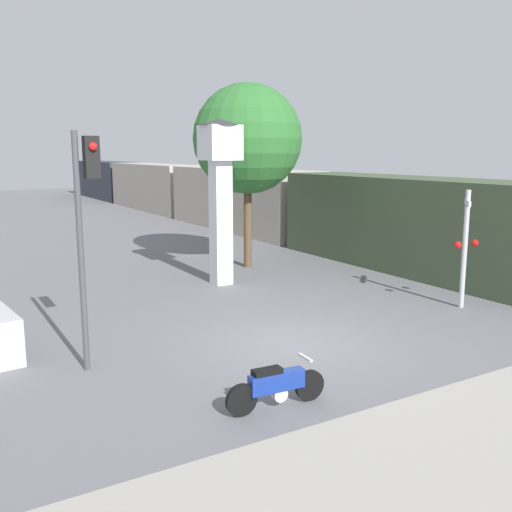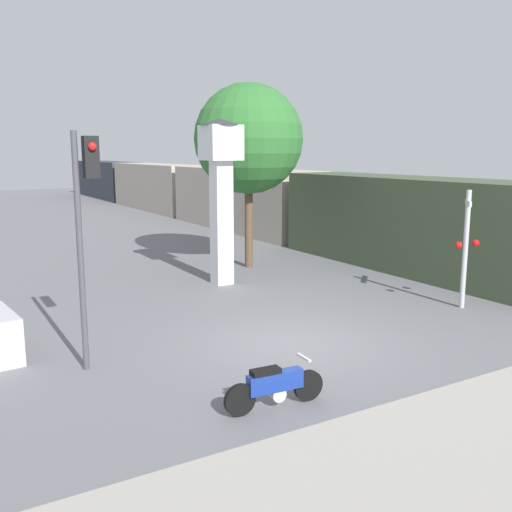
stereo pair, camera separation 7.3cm
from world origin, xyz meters
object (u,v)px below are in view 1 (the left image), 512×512
at_px(street_tree, 248,139).
at_px(railroad_crossing_signal, 465,244).
at_px(motorcycle, 276,386).
at_px(clock_tower, 220,177).
at_px(freight_train, 192,192).
at_px(traffic_light, 86,210).

bearing_deg(street_tree, railroad_crossing_signal, -74.06).
xyz_separation_m(motorcycle, clock_tower, (3.50, 8.80, 3.13)).
bearing_deg(clock_tower, motorcycle, -111.70).
relative_size(clock_tower, freight_train, 0.10).
xyz_separation_m(freight_train, railroad_crossing_signal, (-2.72, -24.17, 0.11)).
xyz_separation_m(motorcycle, street_tree, (5.66, 10.78, 4.37)).
relative_size(freight_train, traffic_light, 10.97).
distance_m(traffic_light, railroad_crossing_signal, 10.27).
distance_m(motorcycle, railroad_crossing_signal, 8.53).
distance_m(motorcycle, traffic_light, 4.94).
height_order(motorcycle, railroad_crossing_signal, railroad_crossing_signal).
bearing_deg(traffic_light, motorcycle, -57.34).
distance_m(clock_tower, street_tree, 3.19).
bearing_deg(street_tree, motorcycle, -117.70).
relative_size(motorcycle, freight_train, 0.04).
distance_m(freight_train, traffic_light, 26.82).
xyz_separation_m(freight_train, traffic_light, (-12.87, -23.48, 1.52)).
height_order(freight_train, traffic_light, traffic_light).
distance_m(clock_tower, railroad_crossing_signal, 7.73).
relative_size(clock_tower, traffic_light, 1.13).
height_order(clock_tower, traffic_light, clock_tower).
relative_size(motorcycle, street_tree, 0.28).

